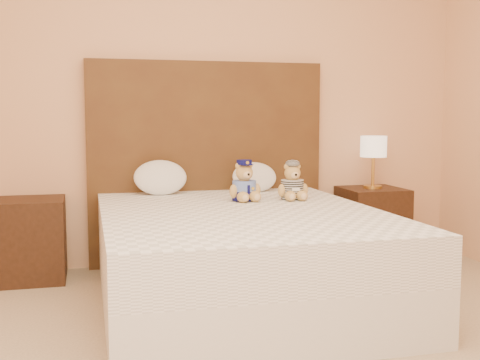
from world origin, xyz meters
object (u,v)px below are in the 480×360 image
nightstand_right (372,223)px  teddy_police (244,181)px  pillow_right (254,176)px  bed (241,256)px  teddy_prisoner (292,181)px  nightstand_left (30,240)px  pillow_left (160,176)px  lamp (373,149)px

nightstand_right → teddy_police: size_ratio=2.08×
nightstand_right → pillow_right: (-0.93, 0.03, 0.39)m
teddy_police → bed: bearing=-117.5°
teddy_prisoner → bed: bearing=-143.6°
nightstand_left → teddy_prisoner: bearing=-15.3°
pillow_left → teddy_prisoner: bearing=-31.2°
teddy_prisoner → lamp: bearing=28.2°
pillow_left → nightstand_right: bearing=-1.1°
bed → pillow_right: pillow_right is taller
bed → lamp: (1.25, 0.80, 0.57)m
nightstand_right → lamp: lamp is taller
bed → teddy_prisoner: size_ratio=8.16×
pillow_right → nightstand_right: bearing=-1.8°
nightstand_right → teddy_prisoner: bearing=-150.4°
pillow_right → pillow_left: bearing=180.0°
bed → pillow_left: 1.00m
nightstand_left → pillow_right: bearing=1.1°
nightstand_left → lamp: bearing=0.0°
lamp → pillow_right: (-0.93, 0.03, -0.18)m
pillow_right → teddy_prisoner: bearing=-76.1°
nightstand_left → teddy_police: (1.37, -0.44, 0.41)m
nightstand_left → nightstand_right: same height
nightstand_left → teddy_police: teddy_police is taller
teddy_police → pillow_right: size_ratio=0.80×
lamp → teddy_police: 1.22m
nightstand_left → lamp: (2.50, 0.00, 0.57)m
teddy_police → pillow_left: 0.68m
teddy_prisoner → pillow_right: teddy_prisoner is taller
nightstand_left → teddy_police: bearing=-17.7°
bed → nightstand_right: (1.25, 0.80, -0.00)m
nightstand_right → lamp: 0.57m
nightstand_right → teddy_prisoner: size_ratio=2.24×
nightstand_right → teddy_police: teddy_police is taller
bed → teddy_police: 0.56m
nightstand_left → pillow_right: 1.62m
pillow_left → pillow_right: pillow_left is taller
teddy_police → pillow_right: 0.51m
nightstand_right → teddy_police: 1.28m
lamp → teddy_police: bearing=-159.0°
lamp → teddy_prisoner: (-0.81, -0.46, -0.18)m
nightstand_right → lamp: (-0.00, 0.00, 0.57)m
nightstand_left → nightstand_right: bearing=0.0°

